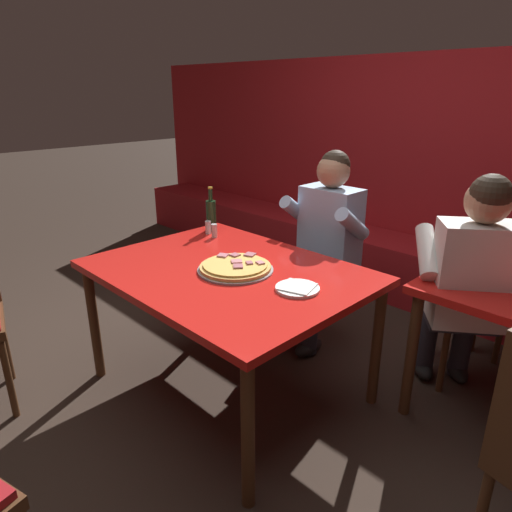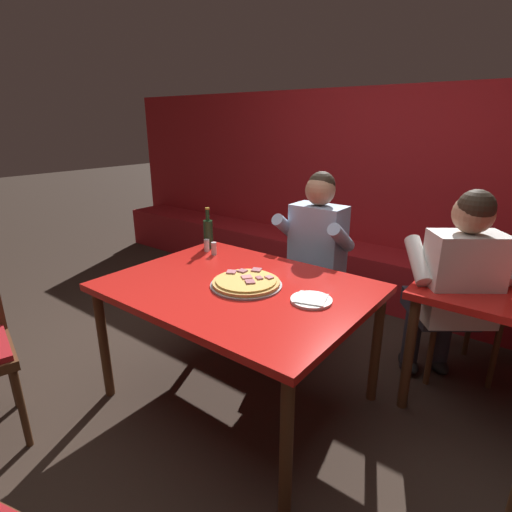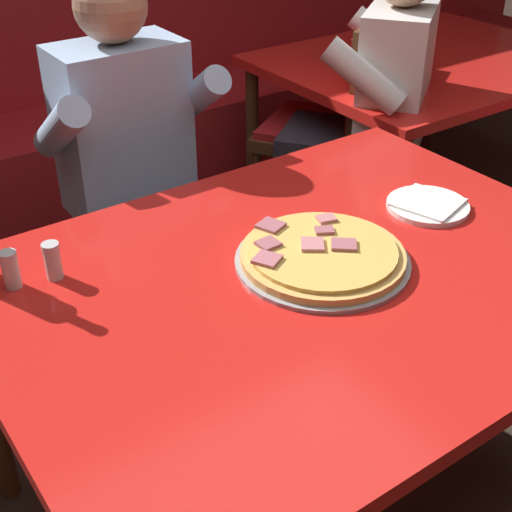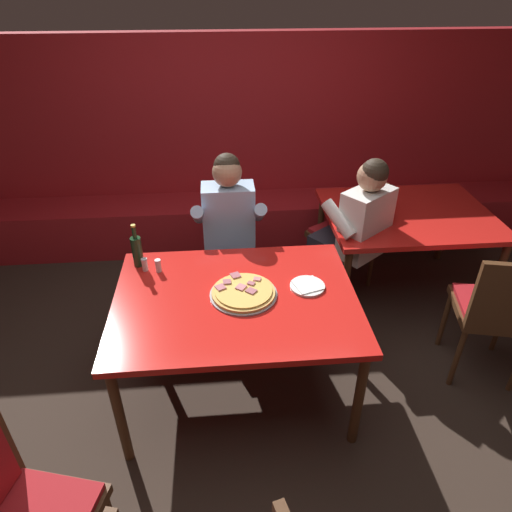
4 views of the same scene
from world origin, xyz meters
The scene contains 14 objects.
ground_plane centered at (0.00, 0.00, 0.00)m, with size 24.00×24.00×0.00m, color #33261E.
booth_wall_panel centered at (0.00, 2.18, 0.95)m, with size 6.80×0.16×1.90m, color #A3191E.
booth_bench centered at (0.00, 1.86, 0.23)m, with size 6.46×0.48×0.46m, color #A3191E.
main_dining_table centered at (0.00, 0.00, 0.67)m, with size 1.41×1.07×0.74m.
pizza centered at (0.05, 0.02, 0.76)m, with size 0.40×0.40×0.05m.
plate_white_paper centered at (0.43, 0.06, 0.75)m, with size 0.21×0.21×0.02m.
beer_bottle centered at (-0.60, 0.39, 0.85)m, with size 0.07×0.07×0.29m.
shaker_parmesan centered at (-0.55, 0.32, 0.78)m, with size 0.04×0.04×0.09m.
shaker_oregano centered at (-0.47, 0.30, 0.78)m, with size 0.04×0.04×0.09m.
diner_seated_blue_shirt centered at (-0.01, 0.82, 0.71)m, with size 0.53×0.53×1.27m.
dining_chair_near_right centered at (1.62, -0.04, 0.58)m, with size 0.53×0.53×0.98m.
dining_chair_by_booth centered at (0.97, 1.02, 0.56)m, with size 0.61×0.61×0.96m.
diner_standing_companion centered at (0.93, 0.81, 0.71)m, with size 0.63×0.64×1.27m.
background_dining_table centered at (1.40, 0.96, 0.67)m, with size 1.28×1.00×0.74m.
Camera 4 is at (-0.06, -2.10, 2.37)m, focal length 32.00 mm.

